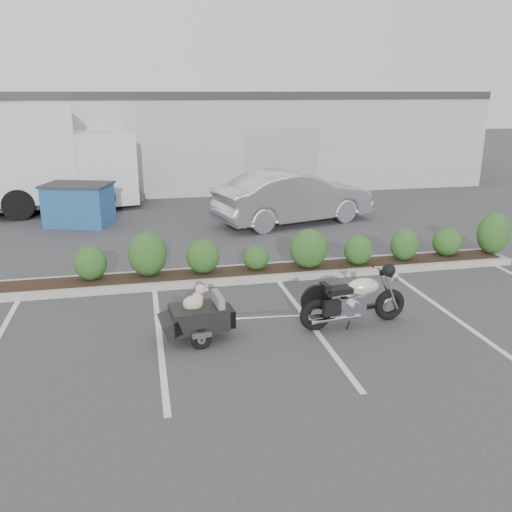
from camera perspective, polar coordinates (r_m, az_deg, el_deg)
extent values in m
plane|color=#38383A|center=(10.16, -1.74, -6.44)|extent=(90.00, 90.00, 0.00)
cube|color=#9E9E93|center=(12.33, 0.96, -1.74)|extent=(12.00, 1.00, 0.15)
cube|color=#9EA099|center=(26.30, -8.73, 12.39)|extent=(26.00, 10.00, 4.00)
torus|color=black|center=(9.58, 6.31, -6.12)|extent=(0.61, 0.21, 0.60)
torus|color=black|center=(10.24, 13.87, -4.98)|extent=(0.61, 0.21, 0.60)
cylinder|color=silver|center=(9.58, 6.31, -6.12)|extent=(0.26, 0.13, 0.25)
cylinder|color=silver|center=(10.24, 13.87, -4.98)|extent=(0.22, 0.11, 0.21)
cylinder|color=silver|center=(10.02, 13.97, -3.46)|extent=(0.39, 0.08, 0.79)
cylinder|color=silver|center=(10.16, 13.44, -3.13)|extent=(0.39, 0.08, 0.79)
cylinder|color=silver|center=(9.91, 13.13, -1.55)|extent=(0.09, 0.62, 0.03)
cylinder|color=silver|center=(10.08, 14.30, -2.17)|extent=(0.12, 0.17, 0.16)
sphere|color=black|center=(9.64, 13.80, -1.45)|extent=(0.25, 0.25, 0.23)
cube|color=silver|center=(9.81, 9.92, -4.88)|extent=(0.52, 0.35, 0.30)
cube|color=black|center=(9.89, 10.34, -5.43)|extent=(0.81, 0.17, 0.07)
ellipsoid|color=beige|center=(9.81, 11.25, -3.15)|extent=(0.62, 0.39, 0.29)
cube|color=black|center=(9.59, 8.58, -3.60)|extent=(0.51, 0.32, 0.11)
cube|color=black|center=(9.46, 7.29, -3.31)|extent=(0.13, 0.28, 0.14)
cylinder|color=silver|center=(9.60, 8.40, -6.57)|extent=(0.94, 0.17, 0.08)
cylinder|color=silver|center=(9.86, 7.58, -5.87)|extent=(0.94, 0.17, 0.08)
cube|color=black|center=(9.37, 7.97, -5.44)|extent=(0.31, 0.15, 0.27)
cube|color=black|center=(9.20, -6.05, -6.40)|extent=(1.00, 0.73, 0.37)
cube|color=slate|center=(9.17, -4.02, -4.78)|extent=(0.16, 0.56, 0.27)
cube|color=slate|center=(9.17, -5.79, -5.83)|extent=(0.68, 0.61, 0.04)
cube|color=black|center=(9.15, -9.06, -7.09)|extent=(0.40, 0.67, 0.33)
cube|color=black|center=(9.32, -3.02, -6.30)|extent=(0.22, 0.46, 0.30)
torus|color=black|center=(8.96, -5.77, -8.76)|extent=(0.36, 0.13, 0.35)
torus|color=black|center=(9.62, -6.74, -6.89)|extent=(0.36, 0.13, 0.35)
cube|color=silver|center=(8.87, -5.73, -8.26)|extent=(0.33, 0.10, 0.09)
cube|color=silver|center=(9.62, -6.81, -6.21)|extent=(0.33, 0.10, 0.09)
cylinder|color=black|center=(9.29, -6.27, -7.79)|extent=(0.12, 0.80, 0.04)
cylinder|color=silver|center=(9.40, -1.75, -6.50)|extent=(0.54, 0.09, 0.03)
ellipsoid|color=tan|center=(9.09, -6.66, -4.97)|extent=(0.36, 0.26, 0.27)
ellipsoid|color=tan|center=(9.08, -6.18, -4.50)|extent=(0.21, 0.20, 0.25)
sphere|color=tan|center=(9.03, -5.88, -3.52)|extent=(0.19, 0.19, 0.17)
ellipsoid|color=tan|center=(9.05, -5.38, -3.57)|extent=(0.13, 0.08, 0.06)
sphere|color=black|center=(9.07, -5.05, -3.54)|extent=(0.04, 0.04, 0.03)
ellipsoid|color=tan|center=(8.98, -6.04, -3.54)|extent=(0.05, 0.04, 0.09)
ellipsoid|color=tan|center=(9.07, -6.17, -3.33)|extent=(0.05, 0.04, 0.09)
cylinder|color=tan|center=(9.10, -5.91, -5.59)|extent=(0.04, 0.04, 0.11)
cylinder|color=tan|center=(9.20, -6.05, -5.35)|extent=(0.04, 0.04, 0.11)
imported|color=silver|center=(17.16, 4.02, 6.21)|extent=(5.33, 3.06, 1.66)
cube|color=#1B4E88|center=(17.75, -18.15, 5.09)|extent=(2.18, 1.79, 1.25)
cube|color=#2D2D30|center=(17.63, -18.34, 7.14)|extent=(2.31, 1.92, 0.06)
cube|color=silver|center=(20.51, -16.31, 8.99)|extent=(2.80, 3.05, 2.48)
cube|color=black|center=(20.56, -16.23, 8.06)|extent=(0.58, 2.11, 1.13)
cube|color=#2D2D30|center=(20.42, -23.28, 5.36)|extent=(8.27, 4.24, 0.23)
cylinder|color=black|center=(19.41, -16.12, 5.87)|extent=(1.06, 0.54, 1.02)
cylinder|color=black|center=(21.83, -17.26, 6.95)|extent=(1.06, 0.54, 1.02)
cylinder|color=black|center=(19.17, -23.79, 4.96)|extent=(1.06, 0.54, 1.02)
cylinder|color=black|center=(21.62, -24.09, 6.15)|extent=(1.06, 0.54, 1.02)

